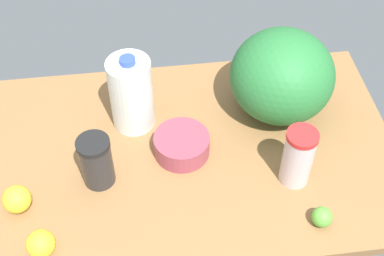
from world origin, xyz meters
The scene contains 9 objects.
countertop centered at (0.00, 0.00, 1.50)cm, with size 120.00×76.00×3.00cm, color olive.
milk_jug centered at (-16.06, 13.98, 14.86)cm, with size 12.74×12.74×25.28cm.
watermelon centered at (28.57, 13.72, 16.82)cm, with size 30.95×30.95×27.65cm, color #297637.
mixing_bowl centered at (-2.99, 0.35, 6.20)cm, with size 16.10×16.10×6.39cm, color #9C4051.
tumbler_cup centered at (26.93, -13.30, 12.25)cm, with size 8.54×8.54×18.41cm.
shaker_bottle centered at (-26.83, -6.87, 10.99)cm, with size 9.04×9.04×15.91cm.
lemon_far_back centered at (-48.21, -13.64, 6.80)cm, with size 7.60×7.60×7.60cm, color yellow.
lemon_near_front centered at (-41.23, -27.72, 6.62)cm, with size 7.24×7.24×7.24cm, color yellow.
lime_loose centered at (30.22, -28.51, 5.74)cm, with size 5.47×5.47×5.47cm, color #5EAD3B.
Camera 1 is at (-12.71, -98.97, 123.57)cm, focal length 50.00 mm.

